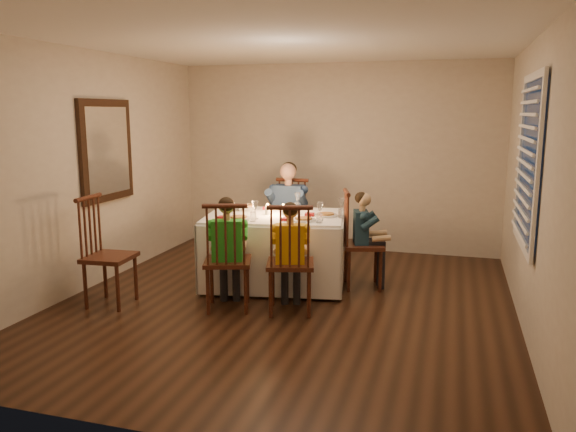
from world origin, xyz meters
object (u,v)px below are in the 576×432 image
(chair_near_right, at_px, (290,311))
(child_teal, at_px, (362,287))
(chair_near_left, at_px, (229,308))
(adult, at_px, (288,264))
(child_green, at_px, (229,308))
(serving_bowl, at_px, (246,208))
(chair_extra, at_px, (112,304))
(dining_table, at_px, (275,235))
(child_yellow, at_px, (290,311))
(chair_end, at_px, (362,287))
(chair_adult, at_px, (288,264))

(chair_near_right, bearing_deg, child_teal, -134.08)
(chair_near_left, xyz_separation_m, adult, (0.10, 1.75, 0.00))
(chair_near_left, distance_m, child_teal, 1.59)
(child_green, height_order, child_teal, child_green)
(chair_near_right, bearing_deg, serving_bowl, -64.65)
(chair_near_left, relative_size, chair_extra, 0.98)
(dining_table, distance_m, child_teal, 1.14)
(chair_near_right, distance_m, child_yellow, 0.00)
(chair_end, distance_m, chair_extra, 2.69)
(chair_end, distance_m, child_yellow, 1.13)
(dining_table, relative_size, serving_bowl, 7.64)
(chair_end, distance_m, adult, 1.26)
(chair_extra, bearing_deg, serving_bowl, -41.24)
(dining_table, height_order, chair_adult, dining_table)
(serving_bowl, bearing_deg, chair_extra, -126.93)
(child_green, bearing_deg, chair_adult, -111.41)
(child_yellow, bearing_deg, chair_near_left, -6.52)
(chair_end, height_order, serving_bowl, serving_bowl)
(chair_extra, height_order, adult, adult)
(chair_adult, bearing_deg, serving_bowl, -115.13)
(chair_near_left, height_order, chair_near_right, same)
(chair_end, xyz_separation_m, child_teal, (0.00, -0.00, 0.00))
(chair_near_right, distance_m, child_teal, 1.13)
(child_green, bearing_deg, child_yellow, 170.15)
(child_green, xyz_separation_m, child_yellow, (0.62, 0.09, 0.00))
(chair_adult, distance_m, child_yellow, 1.74)
(dining_table, relative_size, chair_end, 1.56)
(chair_extra, xyz_separation_m, serving_bowl, (0.97, 1.30, 0.83))
(child_teal, bearing_deg, chair_near_left, 117.05)
(chair_near_left, bearing_deg, serving_bowl, -96.91)
(chair_adult, relative_size, serving_bowl, 4.90)
(chair_near_left, bearing_deg, chair_extra, -7.36)
(child_teal, bearing_deg, chair_adult, 42.19)
(chair_extra, height_order, child_green, child_green)
(chair_adult, height_order, chair_end, same)
(child_green, height_order, serving_bowl, serving_bowl)
(dining_table, height_order, child_green, dining_table)
(child_yellow, relative_size, child_teal, 1.02)
(chair_extra, bearing_deg, child_green, -83.57)
(chair_near_right, bearing_deg, child_yellow, 165.22)
(chair_end, relative_size, serving_bowl, 4.90)
(dining_table, height_order, chair_near_left, dining_table)
(chair_near_left, xyz_separation_m, chair_extra, (-1.19, -0.23, 0.00))
(chair_adult, height_order, chair_near_left, same)
(chair_end, relative_size, child_green, 0.97)
(child_yellow, height_order, serving_bowl, serving_bowl)
(dining_table, xyz_separation_m, child_teal, (0.97, 0.18, -0.57))
(chair_near_right, xyz_separation_m, child_teal, (0.55, 0.99, 0.00))
(adult, bearing_deg, child_yellow, -73.19)
(child_teal, distance_m, serving_bowl, 1.61)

